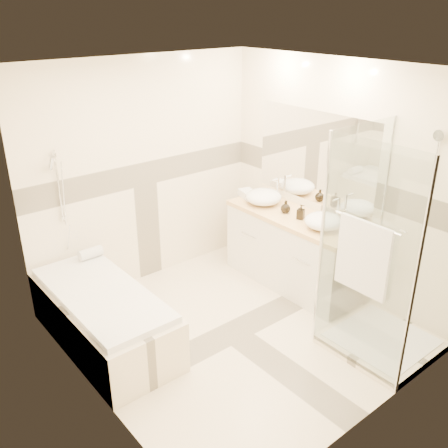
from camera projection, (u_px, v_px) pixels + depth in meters
room at (237, 212)px, 4.43m from camera, size 2.82×3.02×2.52m
bathtub at (103, 314)px, 4.64m from camera, size 0.75×1.70×0.56m
vanity at (292, 250)px, 5.59m from camera, size 0.58×1.62×0.85m
shower_enclosure at (373, 301)px, 4.49m from camera, size 0.96×0.93×2.04m
vessel_sink_near at (264, 197)px, 5.70m from camera, size 0.42×0.42×0.17m
vessel_sink_far at (323, 221)px, 5.08m from camera, size 0.39×0.39×0.16m
faucet_near at (277, 187)px, 5.80m from camera, size 0.11×0.03×0.27m
faucet_far at (338, 208)px, 5.17m from camera, size 0.12×0.03×0.29m
amenity_bottle_a at (301, 212)px, 5.30m from camera, size 0.10×0.10×0.16m
amenity_bottle_b at (286, 207)px, 5.46m from camera, size 0.12×0.12×0.14m
folded_towels at (248, 194)px, 5.90m from camera, size 0.21×0.28×0.08m
rolled_towel at (91, 253)px, 5.11m from camera, size 0.24×0.11×0.11m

